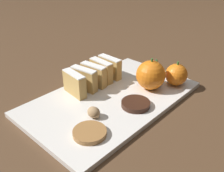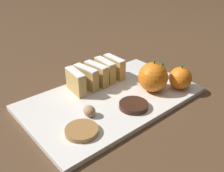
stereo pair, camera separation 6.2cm
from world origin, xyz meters
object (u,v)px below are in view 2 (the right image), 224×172
orange_far (180,78)px  chocolate_cookie (134,105)px  walnut (89,111)px  orange_near (153,77)px

orange_far → chocolate_cookie: size_ratio=0.98×
walnut → orange_near: bearing=85.8°
orange_far → orange_near: bearing=-121.6°
orange_near → orange_far: size_ratio=1.26×
orange_far → walnut: (-0.05, -0.26, -0.02)m
orange_near → walnut: (-0.01, -0.20, -0.03)m
orange_far → chocolate_cookie: (-0.01, -0.16, -0.02)m
orange_near → chocolate_cookie: (0.03, -0.10, -0.03)m
orange_far → walnut: bearing=-101.8°
orange_near → orange_far: 0.08m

